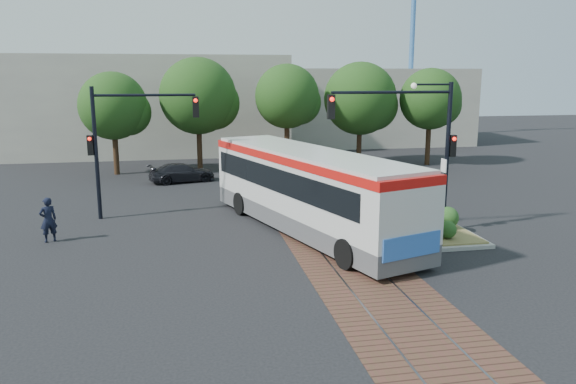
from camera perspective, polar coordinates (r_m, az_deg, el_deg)
name	(u,v)px	position (r m, az deg, el deg)	size (l,w,h in m)	color
ground	(322,231)	(23.83, 3.46, -4.01)	(120.00, 120.00, 0.00)	black
trackbed	(302,209)	(27.60, 1.43, -1.77)	(3.60, 40.00, 0.02)	#512E25
tree_row	(282,99)	(39.28, -0.65, 9.44)	(26.40, 5.60, 7.67)	#382314
warehouses	(239,105)	(51.29, -5.03, 8.81)	(40.00, 13.00, 8.00)	#ADA899
crane	(413,31)	(61.15, 12.54, 15.70)	(8.00, 0.50, 18.00)	#3F72B2
city_bus	(308,187)	(23.36, 2.02, 0.52)	(6.64, 13.05, 3.45)	#4C4C4F
traffic_island	(438,224)	(24.55, 14.99, -3.13)	(2.20, 5.20, 1.13)	gray
signal_pole_main	(420,133)	(23.55, 13.28, 5.81)	(5.49, 0.46, 6.00)	black
signal_pole_left	(121,134)	(26.48, -16.60, 5.64)	(4.99, 0.34, 6.00)	black
officer	(48,220)	(24.05, -23.18, -2.60)	(0.66, 0.43, 1.80)	black
parked_car	(182,173)	(35.15, -10.72, 1.95)	(1.63, 4.00, 1.16)	black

